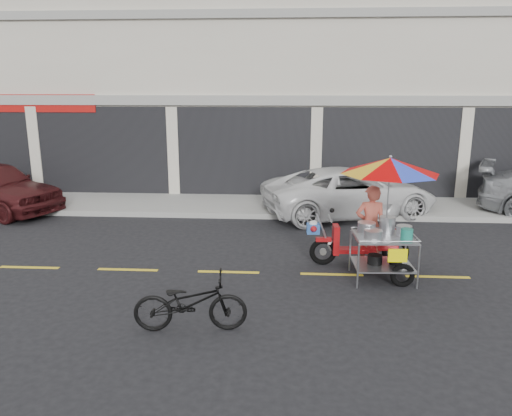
{
  "coord_description": "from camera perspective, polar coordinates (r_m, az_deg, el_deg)",
  "views": [
    {
      "loc": [
        -0.89,
        -9.09,
        3.53
      ],
      "look_at": [
        -1.5,
        0.6,
        1.15
      ],
      "focal_mm": 35.0,
      "sensor_mm": 36.0,
      "label": 1
    }
  ],
  "objects": [
    {
      "name": "sidewalk",
      "position": [
        15.02,
        6.91,
        0.38
      ],
      "size": [
        45.0,
        3.0,
        0.15
      ],
      "primitive_type": "cube",
      "color": "gray",
      "rests_on": "ground"
    },
    {
      "name": "shophouse_block",
      "position": [
        20.03,
        14.81,
        15.37
      ],
      "size": [
        36.0,
        8.11,
        10.4
      ],
      "color": "beige",
      "rests_on": "ground"
    },
    {
      "name": "ground",
      "position": [
        9.79,
        8.65,
        -7.53
      ],
      "size": [
        90.0,
        90.0,
        0.0
      ],
      "primitive_type": "plane",
      "color": "black"
    },
    {
      "name": "food_vendor_rig",
      "position": [
        9.62,
        14.06,
        0.97
      ],
      "size": [
        2.37,
        1.86,
        2.34
      ],
      "rotation": [
        0.0,
        0.0,
        0.04
      ],
      "color": "black",
      "rests_on": "ground"
    },
    {
      "name": "white_pickup",
      "position": [
        14.08,
        10.67,
        1.82
      ],
      "size": [
        5.26,
        3.63,
        1.34
      ],
      "primitive_type": "imported",
      "rotation": [
        0.0,
        0.0,
        1.89
      ],
      "color": "silver",
      "rests_on": "ground"
    },
    {
      "name": "centerline",
      "position": [
        9.79,
        8.65,
        -7.51
      ],
      "size": [
        42.0,
        0.1,
        0.01
      ],
      "primitive_type": "cube",
      "color": "gold",
      "rests_on": "ground"
    },
    {
      "name": "near_bicycle",
      "position": [
        7.51,
        -7.51,
        -10.67
      ],
      "size": [
        1.72,
        0.75,
        0.88
      ],
      "primitive_type": "imported",
      "rotation": [
        0.0,
        0.0,
        1.67
      ],
      "color": "black",
      "rests_on": "ground"
    }
  ]
}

